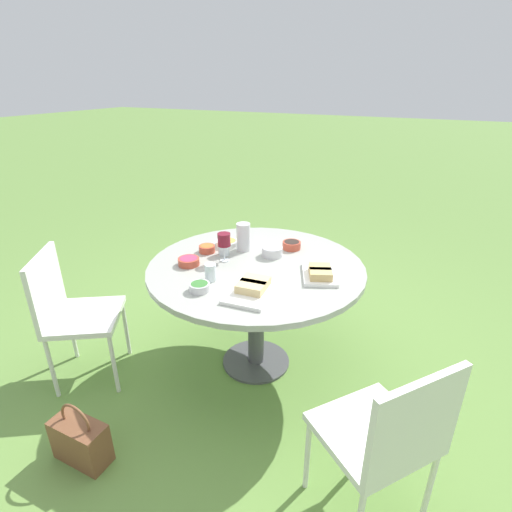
{
  "coord_description": "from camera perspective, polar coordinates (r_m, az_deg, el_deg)",
  "views": [
    {
      "loc": [
        -1.0,
        2.04,
        1.84
      ],
      "look_at": [
        0.0,
        0.0,
        0.82
      ],
      "focal_mm": 28.0,
      "sensor_mm": 36.0,
      "label": 1
    }
  ],
  "objects": [
    {
      "name": "water_pitcher",
      "position": [
        2.7,
        -1.82,
        2.77
      ],
      "size": [
        0.1,
        0.09,
        0.19
      ],
      "color": "silver",
      "rests_on": "dining_table"
    },
    {
      "name": "chair_near_left",
      "position": [
        2.78,
        -25.04,
        -6.68
      ],
      "size": [
        0.59,
        0.6,
        0.89
      ],
      "color": "silver",
      "rests_on": "ground_plane"
    },
    {
      "name": "cup_water_far",
      "position": [
        2.65,
        -4.65,
        1.17
      ],
      "size": [
        0.07,
        0.07,
        0.1
      ],
      "color": "silver",
      "rests_on": "dining_table"
    },
    {
      "name": "wine_glass",
      "position": [
        2.52,
        -4.59,
        2.22
      ],
      "size": [
        0.08,
        0.08,
        0.19
      ],
      "color": "silver",
      "rests_on": "dining_table"
    },
    {
      "name": "chair_near_right",
      "position": [
        1.85,
        18.33,
        -22.92
      ],
      "size": [
        0.6,
        0.61,
        0.89
      ],
      "color": "silver",
      "rests_on": "ground_plane"
    },
    {
      "name": "bowl_olives",
      "position": [
        2.75,
        5.11,
        1.61
      ],
      "size": [
        0.12,
        0.12,
        0.05
      ],
      "color": "#B74733",
      "rests_on": "dining_table"
    },
    {
      "name": "bowl_salad",
      "position": [
        2.23,
        -8.08,
        -4.35
      ],
      "size": [
        0.12,
        0.12,
        0.05
      ],
      "color": "silver",
      "rests_on": "dining_table"
    },
    {
      "name": "platter_charcuterie",
      "position": [
        2.18,
        -0.57,
        -4.7
      ],
      "size": [
        0.26,
        0.33,
        0.07
      ],
      "color": "white",
      "rests_on": "dining_table"
    },
    {
      "name": "dining_table",
      "position": [
        2.56,
        0.0,
        -3.19
      ],
      "size": [
        1.36,
        1.36,
        0.76
      ],
      "color": "#4C4C51",
      "rests_on": "ground_plane"
    },
    {
      "name": "bowl_dip_red",
      "position": [
        2.54,
        -9.59,
        -0.72
      ],
      "size": [
        0.13,
        0.13,
        0.05
      ],
      "color": "#B74733",
      "rests_on": "dining_table"
    },
    {
      "name": "bowl_roasted_veg",
      "position": [
        2.71,
        -7.02,
        1.08
      ],
      "size": [
        0.11,
        0.11,
        0.05
      ],
      "color": "#B74733",
      "rests_on": "dining_table"
    },
    {
      "name": "cup_water_near",
      "position": [
        2.32,
        -6.52,
        -2.35
      ],
      "size": [
        0.07,
        0.07,
        0.1
      ],
      "color": "silver",
      "rests_on": "dining_table"
    },
    {
      "name": "bowl_dip_cream",
      "position": [
        2.63,
        2.34,
        0.74
      ],
      "size": [
        0.14,
        0.14,
        0.06
      ],
      "color": "silver",
      "rests_on": "dining_table"
    },
    {
      "name": "platter_bread_main",
      "position": [
        2.38,
        9.11,
        -2.44
      ],
      "size": [
        0.29,
        0.35,
        0.07
      ],
      "color": "white",
      "rests_on": "dining_table"
    },
    {
      "name": "ground_plane",
      "position": [
        2.92,
        0.0,
        -14.87
      ],
      "size": [
        40.0,
        40.0,
        0.0
      ],
      "primitive_type": "plane",
      "color": "#668E42"
    },
    {
      "name": "handbag",
      "position": [
        2.45,
        -23.77,
        -22.97
      ],
      "size": [
        0.3,
        0.14,
        0.37
      ],
      "color": "brown",
      "rests_on": "ground_plane"
    },
    {
      "name": "bowl_fries",
      "position": [
        2.8,
        -4.19,
        1.91
      ],
      "size": [
        0.16,
        0.16,
        0.04
      ],
      "color": "white",
      "rests_on": "dining_table"
    }
  ]
}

